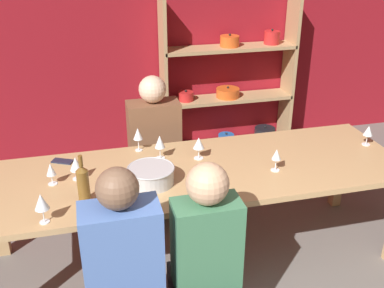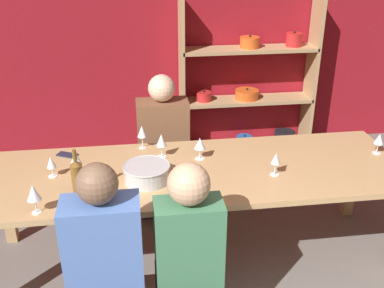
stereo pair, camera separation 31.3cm
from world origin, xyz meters
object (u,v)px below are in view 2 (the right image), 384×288
Objects in this scene: wine_glass_white_c at (200,144)px; person_near_a at (189,280)px; dining_table at (194,179)px; wine_glass_empty_c at (379,139)px; person_far_a at (164,159)px; wine_glass_white_b at (161,141)px; shelf_unit at (250,92)px; wine_glass_empty_a at (51,163)px; wine_glass_white_a at (276,160)px; wine_glass_red_a at (76,158)px; wine_bottle_green at (77,177)px; cell_phone at (67,155)px; wine_glass_empty_b at (142,132)px; wine_glass_red_b at (33,193)px; mixing_bowl at (147,172)px.

wine_glass_white_c is 1.03m from person_near_a.
dining_table is at bearing -112.04° from wine_glass_white_c.
wine_glass_empty_c is 1.76m from person_far_a.
wine_glass_white_b is 1.10× the size of wine_glass_white_c.
wine_glass_white_c is 0.80m from person_far_a.
wine_glass_empty_c is (1.38, 0.07, 0.18)m from dining_table.
wine_glass_white_c is (-0.82, -1.66, 0.20)m from shelf_unit.
shelf_unit is 2.57m from wine_glass_empty_a.
person_far_a is at bearing 84.84° from wine_glass_white_b.
wine_glass_white_a is 0.99m from person_near_a.
wine_glass_red_a is 0.89× the size of wine_glass_white_b.
wine_glass_white_b is at bearing 84.84° from person_far_a.
person_near_a reaches higher than wine_glass_red_a.
wine_glass_white_b is at bearing 174.24° from wine_glass_empty_c.
dining_table is 1.40m from wine_glass_empty_c.
wine_bottle_green reaches higher than cell_phone.
wine_glass_empty_b is (0.62, 0.36, 0.03)m from wine_glass_empty_a.
wine_glass_white_c is at bearing 108.73° from person_far_a.
dining_table is 16.47× the size of wine_glass_white_b.
wine_bottle_green is 1.28m from person_far_a.
wine_glass_empty_b is 1.03m from wine_glass_red_b.
person_far_a is (0.64, 0.74, -0.42)m from wine_glass_red_a.
wine_glass_empty_c reaches higher than wine_glass_empty_a.
person_far_a is (0.80, 0.77, -0.42)m from wine_glass_empty_a.
dining_table is 19.88× the size of wine_glass_empty_a.
wine_glass_white_b is (-1.09, -1.59, 0.21)m from shelf_unit.
wine_glass_white_a is at bearing -15.31° from dining_table.
mixing_bowl is (-0.33, -0.11, 0.13)m from dining_table.
wine_glass_white_a is 0.13× the size of person_far_a.
wine_bottle_green is 1.92× the size of wine_glass_white_c.
mixing_bowl is 1.72× the size of wine_glass_empty_b.
wine_glass_red_a is at bearing 10.58° from wine_glass_empty_a.
cell_phone is at bearing 173.11° from wine_glass_empty_c.
wine_glass_empty_a is at bearing -149.42° from wine_glass_empty_b.
dining_table is 0.56m from wine_glass_empty_b.
wine_glass_white_b is at bearing -9.48° from cell_phone.
wine_glass_empty_c is (1.59, -0.16, -0.01)m from wine_glass_white_b.
dining_table is 0.37m from wine_glass_white_b.
person_near_a is at bearing -55.36° from cell_phone.
wine_glass_empty_b is at bearing 100.00° from person_near_a.
shelf_unit is 2.01m from wine_glass_white_a.
person_far_a is (0.17, 0.91, -0.37)m from mixing_bowl.
wine_glass_empty_c is (2.18, 0.00, 0.00)m from wine_glass_red_a.
person_near_a is (0.19, -0.65, -0.36)m from mixing_bowl.
wine_glass_red_b is at bearing -156.21° from mixing_bowl.
person_near_a is (0.82, -0.79, -0.40)m from wine_glass_empty_a.
wine_glass_white_a is 1.02× the size of wine_glass_empty_c.
shelf_unit reaches higher than wine_glass_empty_a.
mixing_bowl is at bearing 177.40° from wine_glass_white_a.
dining_table is at bearing -21.09° from cell_phone.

